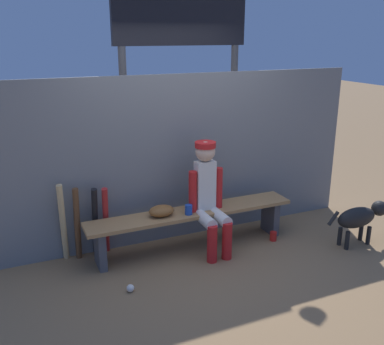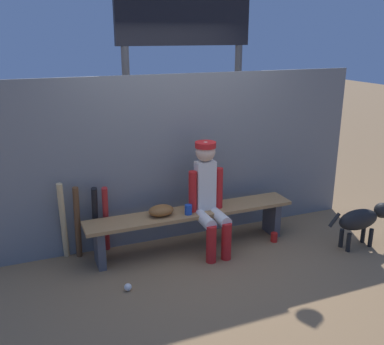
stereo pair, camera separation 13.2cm
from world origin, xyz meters
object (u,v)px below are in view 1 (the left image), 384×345
(bat_aluminum_black, at_px, (95,221))
(bat_wood_dark, at_px, (77,224))
(bat_wood_natural, at_px, (63,223))
(dog, at_px, (360,217))
(scoreboard, at_px, (185,31))
(bat_aluminum_red, at_px, (106,220))
(baseball, at_px, (130,288))
(cup_on_ground, at_px, (273,236))
(cup_on_bench, at_px, (189,210))
(player_seated, at_px, (209,194))
(baseball_glove, at_px, (161,211))
(dugout_bench, at_px, (192,219))

(bat_aluminum_black, bearing_deg, bat_wood_dark, -175.76)
(bat_wood_natural, relative_size, dog, 1.06)
(scoreboard, bearing_deg, bat_wood_natural, -147.98)
(bat_aluminum_red, relative_size, scoreboard, 0.24)
(bat_wood_natural, relative_size, baseball, 12.08)
(cup_on_ground, bearing_deg, cup_on_bench, 172.34)
(baseball, height_order, scoreboard, scoreboard)
(baseball, relative_size, dog, 0.09)
(player_seated, distance_m, bat_aluminum_black, 1.28)
(baseball_glove, bearing_deg, player_seated, -11.56)
(bat_aluminum_black, relative_size, dog, 0.96)
(player_seated, relative_size, bat_wood_dark, 1.50)
(player_seated, xyz_separation_m, cup_on_bench, (-0.23, 0.03, -0.16))
(baseball_glove, distance_m, baseball, 0.93)
(bat_wood_dark, relative_size, dog, 0.98)
(bat_aluminum_black, relative_size, bat_wood_dark, 0.99)
(bat_aluminum_red, relative_size, baseball, 10.95)
(bat_aluminum_red, bearing_deg, dog, -18.79)
(dugout_bench, xyz_separation_m, bat_wood_natural, (-1.37, 0.27, 0.09))
(bat_wood_natural, relative_size, cup_on_ground, 8.13)
(cup_on_bench, relative_size, scoreboard, 0.03)
(dugout_bench, xyz_separation_m, bat_wood_dark, (-1.23, 0.26, 0.06))
(baseball_glove, distance_m, bat_aluminum_black, 0.73)
(baseball, bearing_deg, bat_aluminum_black, 98.75)
(baseball_glove, height_order, cup_on_bench, baseball_glove)
(bat_wood_dark, relative_size, baseball, 11.14)
(bat_wood_natural, height_order, cup_on_bench, bat_wood_natural)
(cup_on_ground, relative_size, dog, 0.13)
(dugout_bench, height_order, bat_aluminum_red, bat_aluminum_red)
(bat_aluminum_black, distance_m, cup_on_ground, 2.08)
(bat_aluminum_red, bearing_deg, cup_on_ground, -13.93)
(dugout_bench, relative_size, cup_on_bench, 21.85)
(player_seated, bearing_deg, cup_on_ground, -7.87)
(bat_wood_natural, height_order, scoreboard, scoreboard)
(bat_aluminum_black, distance_m, bat_wood_natural, 0.34)
(dugout_bench, bearing_deg, bat_aluminum_black, 165.29)
(bat_wood_natural, bearing_deg, cup_on_ground, -11.89)
(cup_on_bench, xyz_separation_m, dog, (1.89, -0.60, -0.18))
(dugout_bench, relative_size, bat_aluminum_red, 2.97)
(bat_wood_dark, bearing_deg, bat_aluminum_black, 4.24)
(bat_wood_dark, bearing_deg, dog, -17.14)
(bat_wood_dark, height_order, baseball, bat_wood_dark)
(baseball, bearing_deg, dog, -1.94)
(player_seated, distance_m, dog, 1.79)
(bat_aluminum_red, distance_m, dog, 2.90)
(bat_wood_dark, bearing_deg, baseball, -68.92)
(dog, bearing_deg, bat_wood_dark, 162.86)
(cup_on_bench, distance_m, dog, 2.00)
(bat_aluminum_black, relative_size, scoreboard, 0.24)
(dugout_bench, distance_m, cup_on_bench, 0.19)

